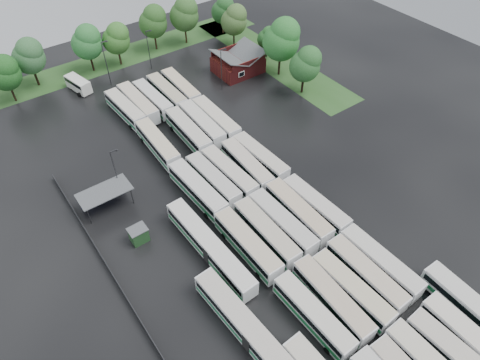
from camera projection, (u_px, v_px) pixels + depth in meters
ground at (277, 243)px, 63.84m from camera, size 160.00×160.00×0.00m
brick_building at (238, 64)px, 96.94m from camera, size 10.07×8.60×5.39m
wash_shed at (104, 192)px, 67.09m from camera, size 8.20×4.20×3.58m
utility_hut at (139, 235)px, 63.32m from camera, size 2.70×2.20×2.62m
grass_strip_north at (109, 61)px, 101.63m from camera, size 80.00×10.00×0.01m
grass_strip_east at (272, 59)px, 102.46m from camera, size 10.00×50.00×0.01m
west_fence at (115, 280)px, 58.69m from camera, size 0.10×50.00×1.20m
bus_r0c3 at (457, 359)px, 49.71m from camera, size 3.26×12.90×3.56m
bus_r0c4 at (471, 342)px, 51.04m from camera, size 2.92×13.08×3.63m
bus_r1c0 at (313, 315)px, 53.64m from camera, size 2.83×12.49×3.47m
bus_r1c1 at (332, 299)px, 55.09m from camera, size 3.22×12.96×3.58m
bus_r1c2 at (351, 290)px, 56.14m from camera, size 2.99×12.59×3.48m
bus_r1c3 at (366, 275)px, 57.75m from camera, size 2.79×12.70×3.53m
bus_r1c4 at (380, 263)px, 59.07m from camera, size 2.98×12.84×3.56m
bus_r2c0 at (248, 244)px, 61.21m from camera, size 2.80×13.06×3.63m
bus_r2c1 at (266, 233)px, 62.75m from camera, size 2.92×12.91×3.58m
bus_r2c2 at (282, 223)px, 64.01m from camera, size 2.97×13.05×3.62m
bus_r2c3 at (298, 212)px, 65.52m from camera, size 3.08×13.17×3.65m
bus_r2c4 at (315, 206)px, 66.58m from camera, size 3.09×12.66×3.50m
bus_r3c0 at (198, 190)px, 68.84m from camera, size 3.24×13.30×3.68m
bus_r3c1 at (213, 180)px, 70.56m from camera, size 2.97×12.55×3.48m
bus_r3c2 at (229, 173)px, 71.70m from camera, size 3.11×12.76×3.53m
bus_r3c3 at (247, 165)px, 73.08m from camera, size 3.26×12.68×3.50m
bus_r3c4 at (260, 158)px, 74.43m from camera, size 3.09×12.62×3.49m
bus_r4c0 at (158, 144)px, 77.00m from camera, size 3.23×13.03×3.60m
bus_r4c2 at (188, 132)px, 79.45m from camera, size 3.26×13.22×3.65m
bus_r4c3 at (202, 124)px, 81.01m from camera, size 3.23×13.29×3.67m
bus_r4c4 at (216, 120)px, 82.06m from camera, size 2.99×13.21×3.67m
bus_r5c0 at (126, 109)px, 84.62m from camera, size 3.20×12.64×3.49m
bus_r5c1 at (138, 103)px, 85.87m from camera, size 2.95×13.13×3.64m
bus_r5c2 at (153, 99)px, 87.12m from camera, size 2.90×12.50×3.47m
bus_r5c3 at (167, 93)px, 88.64m from camera, size 2.77×12.71×3.53m
bus_r5c4 at (181, 88)px, 90.05m from camera, size 3.13×12.78×3.53m
artic_bus_west_b at (210, 247)px, 60.95m from camera, size 3.15×19.00×3.51m
artic_bus_west_c at (249, 331)px, 52.02m from camera, size 3.65×19.33×3.57m
minibus at (78, 84)px, 91.71m from camera, size 3.74×6.88×2.85m
tree_north_0 at (5, 72)px, 85.26m from camera, size 6.33×6.33×10.49m
tree_north_1 at (29, 56)px, 89.34m from camera, size 6.64×6.64×11.01m
tree_north_2 at (87, 42)px, 93.57m from camera, size 6.69×6.69×11.08m
tree_north_3 at (117, 38)px, 95.99m from camera, size 6.13×6.13×10.15m
tree_north_4 at (153, 21)px, 100.79m from camera, size 6.68×6.68×11.06m
tree_north_5 at (185, 14)px, 102.83m from camera, size 7.01×7.01×11.61m
tree_north_6 at (224, 12)px, 109.74m from camera, size 4.57×4.57×7.56m
tree_east_0 at (306, 64)px, 87.50m from camera, size 6.40×6.40×10.60m
tree_east_1 at (282, 39)px, 91.43m from camera, size 8.03×8.03×13.30m
tree_east_2 at (268, 38)px, 99.66m from camera, size 4.59×4.58×7.58m
tree_east_3 at (235, 20)px, 102.32m from camera, size 6.28×6.28×10.40m
tree_east_4 at (223, 10)px, 107.61m from camera, size 5.72×5.72×9.47m
lamp_post_ne at (222, 67)px, 89.31m from camera, size 1.44×0.28×9.32m
lamp_post_nw at (116, 170)px, 67.45m from camera, size 1.40×0.27×9.08m
lamp_post_back_w at (106, 61)px, 90.25m from camera, size 1.56×0.30×10.11m
lamp_post_back_e at (149, 47)px, 95.37m from camera, size 1.42×0.28×9.19m
puddle_1 at (426, 335)px, 53.72m from camera, size 3.65×3.65×0.01m
puddle_2 at (225, 282)px, 59.13m from camera, size 5.25×5.25×0.01m
puddle_3 at (309, 231)px, 65.48m from camera, size 2.87×2.87×0.01m
puddle_4 at (434, 296)px, 57.57m from camera, size 3.41×3.41×0.01m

